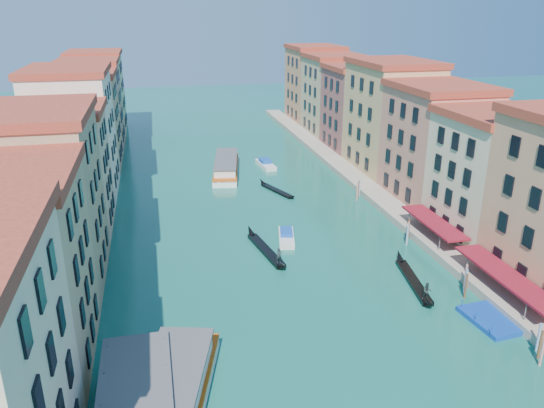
{
  "coord_description": "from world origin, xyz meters",
  "views": [
    {
      "loc": [
        -13.18,
        -19.73,
        29.7
      ],
      "look_at": [
        1.0,
        42.82,
        5.91
      ],
      "focal_mm": 35.0,
      "sensor_mm": 36.0,
      "label": 1
    }
  ],
  "objects_px": {
    "vaporetto_far": "(226,166)",
    "blue_dock": "(491,320)",
    "gondola_right": "(414,281)",
    "gondola_fore": "(266,249)"
  },
  "relations": [
    {
      "from": "vaporetto_far",
      "to": "blue_dock",
      "type": "xyz_separation_m",
      "value": [
        18.67,
        -57.35,
        -1.03
      ]
    },
    {
      "from": "blue_dock",
      "to": "vaporetto_far",
      "type": "bearing_deg",
      "value": 102.07
    },
    {
      "from": "vaporetto_far",
      "to": "gondola_right",
      "type": "height_order",
      "value": "vaporetto_far"
    },
    {
      "from": "blue_dock",
      "to": "gondola_fore",
      "type": "bearing_deg",
      "value": 125.88
    },
    {
      "from": "gondola_fore",
      "to": "gondola_right",
      "type": "relative_size",
      "value": 1.01
    },
    {
      "from": "vaporetto_far",
      "to": "gondola_fore",
      "type": "relative_size",
      "value": 1.45
    },
    {
      "from": "gondola_fore",
      "to": "blue_dock",
      "type": "xyz_separation_m",
      "value": [
        18.73,
        -20.91,
        -0.21
      ]
    },
    {
      "from": "vaporetto_far",
      "to": "gondola_fore",
      "type": "distance_m",
      "value": 36.45
    },
    {
      "from": "gondola_fore",
      "to": "gondola_right",
      "type": "xyz_separation_m",
      "value": [
        14.72,
        -12.15,
        0.05
      ]
    },
    {
      "from": "gondola_fore",
      "to": "blue_dock",
      "type": "relative_size",
      "value": 2.11
    }
  ]
}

